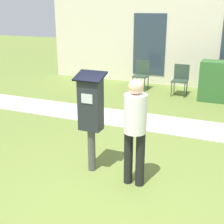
# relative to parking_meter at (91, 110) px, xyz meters

# --- Properties ---
(ground_plane) EXTENTS (40.00, 40.00, 0.00)m
(ground_plane) POSITION_rel_parking_meter_xyz_m (0.48, -0.53, -1.02)
(ground_plane) COLOR olive
(sidewalk) EXTENTS (12.00, 1.10, 0.02)m
(sidewalk) POSITION_rel_parking_meter_xyz_m (0.48, 2.45, -1.01)
(sidewalk) COLOR beige
(sidewalk) RESTS_ON ground
(building_facade) EXTENTS (10.00, 0.26, 3.20)m
(building_facade) POSITION_rel_parking_meter_xyz_m (0.48, 6.27, 0.58)
(building_facade) COLOR beige
(building_facade) RESTS_ON ground
(parking_meter) EXTENTS (0.44, 0.31, 1.59)m
(parking_meter) POSITION_rel_parking_meter_xyz_m (0.00, 0.00, 0.00)
(parking_meter) COLOR #4C4C4C
(parking_meter) RESTS_ON ground
(person_standing) EXTENTS (0.32, 0.32, 1.58)m
(person_standing) POSITION_rel_parking_meter_xyz_m (0.75, -0.13, -0.09)
(person_standing) COLOR black
(person_standing) RESTS_ON ground
(outdoor_chair_left) EXTENTS (0.44, 0.44, 0.90)m
(outdoor_chair_left) POSITION_rel_parking_meter_xyz_m (-0.87, 5.28, -0.49)
(outdoor_chair_left) COLOR #334738
(outdoor_chair_left) RESTS_ON ground
(outdoor_chair_middle) EXTENTS (0.44, 0.44, 0.90)m
(outdoor_chair_middle) POSITION_rel_parking_meter_xyz_m (0.38, 5.08, -0.49)
(outdoor_chair_middle) COLOR #334738
(outdoor_chair_middle) RESTS_ON ground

